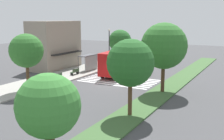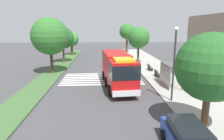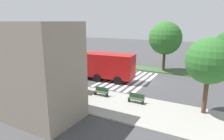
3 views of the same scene
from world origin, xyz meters
TOP-DOWN VIEW (x-y plane):
  - ground_plane at (0.00, 0.00)m, footprint 120.00×120.00m
  - sidewalk at (0.00, 8.62)m, footprint 60.00×5.92m
  - median_strip at (0.00, -7.16)m, footprint 60.00×3.00m
  - crosswalk at (2.40, 0.00)m, footprint 5.85×10.19m
  - fire_truck at (6.09, 1.80)m, footprint 9.81×3.49m
  - bus_stop_shelter at (6.29, 7.40)m, footprint 3.50×1.40m
  - bench_near_shelter at (2.29, 7.37)m, footprint 1.60×0.50m
  - bench_west_of_shelter at (-1.75, 7.37)m, footprint 1.60×0.50m
  - street_lamp at (10.79, 6.26)m, footprint 0.36×0.36m
  - storefront_building at (5.54, 13.83)m, footprint 9.02×5.31m
  - sidewalk_tree_far_west at (-23.85, 6.66)m, footprint 4.03×4.03m
  - sidewalk_tree_west at (-7.80, 6.66)m, footprint 3.88×3.88m
  - sidewalk_tree_center at (15.66, 6.66)m, footprint 4.28×4.28m
  - median_tree_far_west at (-19.88, -7.16)m, footprint 3.49×3.49m
  - median_tree_west at (-9.60, -7.16)m, footprint 4.07×4.07m
  - median_tree_center at (-0.75, -7.16)m, footprint 5.19×5.19m

SIDE VIEW (x-z plane):
  - ground_plane at x=0.00m, z-range 0.00..0.00m
  - crosswalk at x=2.40m, z-range 0.00..0.01m
  - sidewalk at x=0.00m, z-range 0.00..0.14m
  - median_strip at x=0.00m, z-range 0.00..0.14m
  - bench_near_shelter at x=2.29m, z-range 0.14..1.04m
  - bench_west_of_shelter at x=-1.75m, z-range 0.14..1.04m
  - bus_stop_shelter at x=6.29m, z-range 0.66..3.12m
  - fire_truck at x=6.09m, z-range 0.24..3.99m
  - median_tree_far_west at x=-19.88m, z-range 1.09..6.57m
  - street_lamp at x=10.79m, z-range 0.70..7.21m
  - storefront_building at x=5.54m, z-range 0.00..7.96m
  - sidewalk_tree_center at x=15.66m, z-range 1.09..7.31m
  - median_tree_west at x=-9.60m, z-range 1.39..7.99m
  - sidewalk_tree_west at x=-7.80m, z-range 1.47..8.07m
  - median_tree_center at x=-0.75m, z-range 1.45..9.28m
  - sidewalk_tree_far_west at x=-23.85m, z-range 1.79..9.19m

